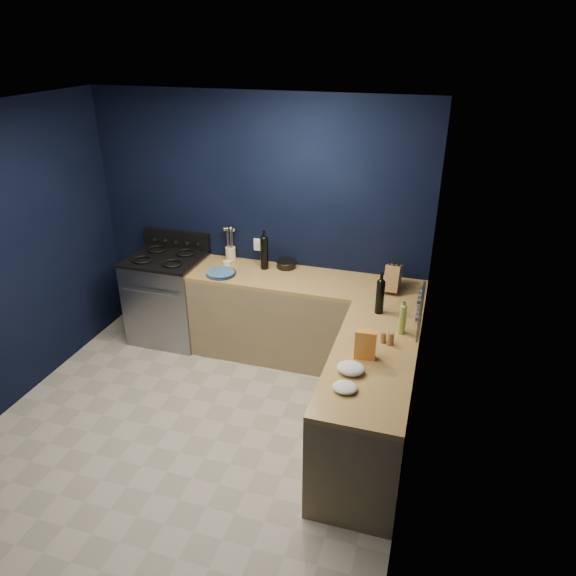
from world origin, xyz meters
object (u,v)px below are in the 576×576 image
at_px(gas_range, 169,299).
at_px(utensil_crock, 231,253).
at_px(plate_stack, 221,273).
at_px(knife_block, 393,278).
at_px(crouton_bag, 365,344).

bearing_deg(gas_range, utensil_crock, 23.03).
bearing_deg(plate_stack, utensil_crock, 98.49).
height_order(knife_block, crouton_bag, knife_block).
distance_m(knife_block, crouton_bag, 1.21).
bearing_deg(utensil_crock, gas_range, -156.97).
relative_size(utensil_crock, knife_block, 0.55).
height_order(utensil_crock, knife_block, knife_block).
bearing_deg(utensil_crock, plate_stack, -81.51).
bearing_deg(knife_block, utensil_crock, 175.07).
xyz_separation_m(plate_stack, knife_block, (1.67, 0.15, 0.10)).
height_order(plate_stack, knife_block, knife_block).
bearing_deg(plate_stack, knife_block, 5.27).
bearing_deg(crouton_bag, knife_block, 82.93).
height_order(gas_range, crouton_bag, crouton_bag).
relative_size(utensil_crock, crouton_bag, 0.58).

